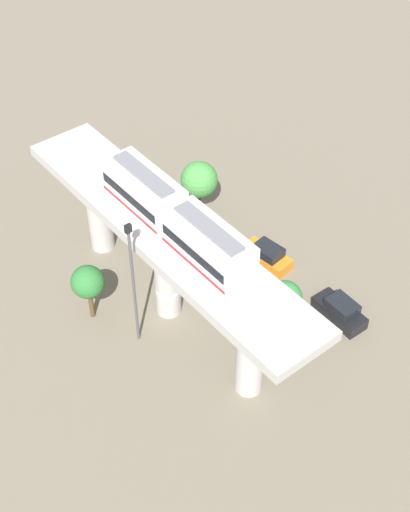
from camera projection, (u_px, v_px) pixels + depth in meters
name	position (u px, v px, depth m)	size (l,w,h in m)	color
ground_plane	(169.00, 309.00, 55.00)	(120.00, 120.00, 0.00)	#706654
viaduct	(166.00, 249.00, 50.68)	(5.20, 28.00, 8.38)	#B7B2AA
train	(175.00, 219.00, 47.45)	(2.64, 13.55, 3.24)	silver
parked_car_orange	(267.00, 256.00, 58.16)	(2.32, 4.39, 1.76)	orange
parked_car_black	(340.00, 311.00, 53.90)	(1.93, 4.26, 1.76)	black
tree_near_viaduct	(88.00, 282.00, 52.09)	(2.47, 2.47, 4.86)	brown
tree_mid_lot	(199.00, 180.00, 60.58)	(3.14, 3.14, 5.24)	brown
tree_far_corner	(285.00, 298.00, 51.98)	(2.55, 2.55, 4.14)	brown
signal_post	(133.00, 280.00, 48.82)	(0.44, 0.28, 10.98)	#4C4C51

